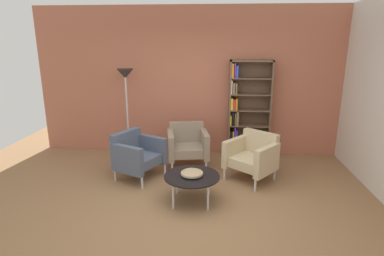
{
  "coord_description": "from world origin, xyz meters",
  "views": [
    {
      "loc": [
        0.4,
        -3.87,
        2.27
      ],
      "look_at": [
        0.03,
        0.84,
        0.95
      ],
      "focal_mm": 29.78,
      "sensor_mm": 36.0,
      "label": 1
    }
  ],
  "objects_px": {
    "bookshelf_tall": "(246,111)",
    "armchair_by_bookshelf": "(137,154)",
    "decorative_bowl": "(192,173)",
    "armchair_corner_red": "(187,144)",
    "armchair_near_window": "(253,156)",
    "floor_lamp_torchiere": "(126,84)",
    "coffee_table_low": "(192,177)"
  },
  "relations": [
    {
      "from": "bookshelf_tall",
      "to": "armchair_by_bookshelf",
      "type": "bearing_deg",
      "value": -147.7
    },
    {
      "from": "decorative_bowl",
      "to": "armchair_corner_red",
      "type": "xyz_separation_m",
      "value": [
        -0.19,
        1.35,
        -0.02
      ]
    },
    {
      "from": "bookshelf_tall",
      "to": "armchair_near_window",
      "type": "distance_m",
      "value": 1.23
    },
    {
      "from": "armchair_corner_red",
      "to": "floor_lamp_torchiere",
      "type": "bearing_deg",
      "value": 151.93
    },
    {
      "from": "decorative_bowl",
      "to": "bookshelf_tall",
      "type": "bearing_deg",
      "value": 65.44
    },
    {
      "from": "coffee_table_low",
      "to": "armchair_near_window",
      "type": "height_order",
      "value": "armchair_near_window"
    },
    {
      "from": "coffee_table_low",
      "to": "floor_lamp_torchiere",
      "type": "bearing_deg",
      "value": 128.84
    },
    {
      "from": "coffee_table_low",
      "to": "armchair_corner_red",
      "type": "relative_size",
      "value": 0.98
    },
    {
      "from": "armchair_near_window",
      "to": "floor_lamp_torchiere",
      "type": "height_order",
      "value": "floor_lamp_torchiere"
    },
    {
      "from": "decorative_bowl",
      "to": "floor_lamp_torchiere",
      "type": "bearing_deg",
      "value": 128.84
    },
    {
      "from": "armchair_corner_red",
      "to": "armchair_near_window",
      "type": "relative_size",
      "value": 0.86
    },
    {
      "from": "decorative_bowl",
      "to": "armchair_corner_red",
      "type": "distance_m",
      "value": 1.36
    },
    {
      "from": "armchair_by_bookshelf",
      "to": "armchair_near_window",
      "type": "bearing_deg",
      "value": -60.47
    },
    {
      "from": "armchair_near_window",
      "to": "bookshelf_tall",
      "type": "bearing_deg",
      "value": 131.77
    },
    {
      "from": "decorative_bowl",
      "to": "armchair_by_bookshelf",
      "type": "bearing_deg",
      "value": 142.46
    },
    {
      "from": "decorative_bowl",
      "to": "armchair_corner_red",
      "type": "bearing_deg",
      "value": 98.04
    },
    {
      "from": "decorative_bowl",
      "to": "floor_lamp_torchiere",
      "type": "xyz_separation_m",
      "value": [
        -1.4,
        1.74,
        1.01
      ]
    },
    {
      "from": "coffee_table_low",
      "to": "floor_lamp_torchiere",
      "type": "xyz_separation_m",
      "value": [
        -1.4,
        1.74,
        1.08
      ]
    },
    {
      "from": "decorative_bowl",
      "to": "floor_lamp_torchiere",
      "type": "height_order",
      "value": "floor_lamp_torchiere"
    },
    {
      "from": "coffee_table_low",
      "to": "armchair_near_window",
      "type": "relative_size",
      "value": 0.84
    },
    {
      "from": "armchair_near_window",
      "to": "floor_lamp_torchiere",
      "type": "bearing_deg",
      "value": -161.68
    },
    {
      "from": "decorative_bowl",
      "to": "coffee_table_low",
      "type": "bearing_deg",
      "value": 180.0
    },
    {
      "from": "bookshelf_tall",
      "to": "armchair_corner_red",
      "type": "relative_size",
      "value": 2.32
    },
    {
      "from": "decorative_bowl",
      "to": "armchair_by_bookshelf",
      "type": "xyz_separation_m",
      "value": [
        -0.99,
        0.76,
        -0.02
      ]
    },
    {
      "from": "armchair_by_bookshelf",
      "to": "armchair_corner_red",
      "type": "bearing_deg",
      "value": -26.57
    },
    {
      "from": "armchair_near_window",
      "to": "armchair_by_bookshelf",
      "type": "bearing_deg",
      "value": -138.4
    },
    {
      "from": "armchair_corner_red",
      "to": "armchair_near_window",
      "type": "distance_m",
      "value": 1.24
    },
    {
      "from": "armchair_corner_red",
      "to": "armchair_by_bookshelf",
      "type": "bearing_deg",
      "value": -154.08
    },
    {
      "from": "armchair_corner_red",
      "to": "decorative_bowl",
      "type": "bearing_deg",
      "value": -92.3
    },
    {
      "from": "bookshelf_tall",
      "to": "armchair_corner_red",
      "type": "bearing_deg",
      "value": -150.87
    },
    {
      "from": "armchair_near_window",
      "to": "armchair_by_bookshelf",
      "type": "xyz_separation_m",
      "value": [
        -1.93,
        -0.08,
        0.0
      ]
    },
    {
      "from": "coffee_table_low",
      "to": "armchair_by_bookshelf",
      "type": "relative_size",
      "value": 0.87
    }
  ]
}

